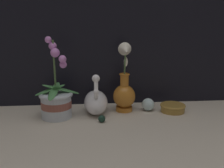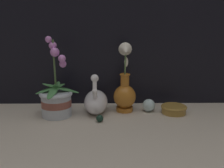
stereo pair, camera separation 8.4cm
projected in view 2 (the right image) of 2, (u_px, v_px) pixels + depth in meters
ground_plane at (117, 124)px, 1.08m from camera, size 2.80×2.80×0.00m
orchid_potted_plant at (56, 98)px, 1.16m from camera, size 0.20×0.18×0.35m
swan_figurine at (96, 101)px, 1.21m from camera, size 0.11×0.21×0.20m
blue_vase at (125, 89)px, 1.21m from camera, size 0.10×0.12×0.32m
glass_sphere at (149, 105)px, 1.23m from camera, size 0.06×0.06×0.06m
amber_dish at (174, 109)px, 1.21m from camera, size 0.12×0.12×0.04m
glass_bauble at (100, 118)px, 1.10m from camera, size 0.03×0.03×0.03m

